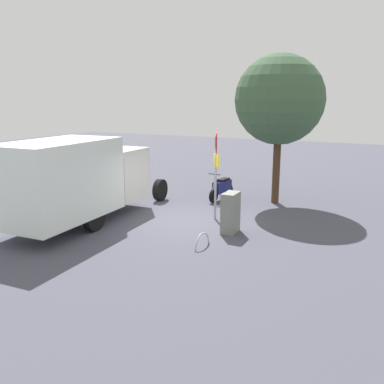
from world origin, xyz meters
name	(u,v)px	position (x,y,z in m)	size (l,w,h in m)	color
ground_plane	(187,220)	(0.00, 0.00, 0.00)	(60.00, 60.00, 0.00)	#484855
box_truck_near	(79,177)	(1.90, -3.10, 1.60)	(7.38, 2.54, 2.90)	black
motorcycle	(222,187)	(-3.35, -0.10, 0.52)	(1.81, 0.59, 1.20)	black
stop_sign	(216,161)	(-0.57, 0.83, 2.07)	(0.71, 0.33, 3.11)	#9E9EA3
street_tree	(279,100)	(-3.85, 2.06, 4.13)	(3.51, 3.51, 5.90)	#47301E
utility_cabinet	(231,213)	(0.58, 1.86, 0.65)	(0.72, 0.42, 1.30)	gray
bike_rack_hoop	(202,247)	(2.16, 1.62, 0.00)	(0.85, 0.85, 0.05)	#B7B7BC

